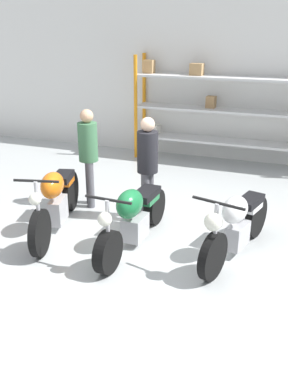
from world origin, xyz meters
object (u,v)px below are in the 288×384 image
object	(u,v)px
motorcycle_white	(236,224)
person_browsing	(148,161)
motorcycle_orange	(56,199)
person_near_rack	(88,151)
shelving_rack	(247,112)
motorcycle_green	(134,217)

from	to	relation	value
motorcycle_white	person_browsing	world-z (taller)	person_browsing
motorcycle_orange	person_browsing	xyz separation A→B (m)	(1.15, 0.83, 0.47)
motorcycle_orange	person_near_rack	xyz separation A→B (m)	(0.04, 1.02, 0.47)
motorcycle_white	shelving_rack	bearing A→B (deg)	-158.41
person_browsing	person_near_rack	bearing A→B (deg)	-6.30
motorcycle_white	person_browsing	xyz separation A→B (m)	(-1.50, 0.70, 0.49)
shelving_rack	person_near_rack	xyz separation A→B (m)	(-2.14, -3.21, -0.20)
motorcycle_green	shelving_rack	bearing A→B (deg)	170.99
motorcycle_white	person_near_rack	world-z (taller)	person_near_rack
motorcycle_green	person_browsing	xyz separation A→B (m)	(-0.11, 0.88, 0.53)
shelving_rack	motorcycle_green	size ratio (longest dim) A/B	2.31
shelving_rack	motorcycle_orange	size ratio (longest dim) A/B	2.26
person_browsing	motorcycle_orange	bearing A→B (deg)	39.40
shelving_rack	motorcycle_orange	xyz separation A→B (m)	(-2.17, -4.23, -0.67)
motorcycle_white	person_near_rack	distance (m)	2.80
shelving_rack	motorcycle_green	bearing A→B (deg)	-102.02
motorcycle_orange	motorcycle_green	bearing A→B (deg)	73.53
person_near_rack	shelving_rack	bearing A→B (deg)	-154.95
shelving_rack	motorcycle_white	bearing A→B (deg)	-83.39
shelving_rack	motorcycle_orange	world-z (taller)	shelving_rack
motorcycle_orange	person_browsing	bearing A→B (deg)	111.85
motorcycle_orange	person_near_rack	distance (m)	1.13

